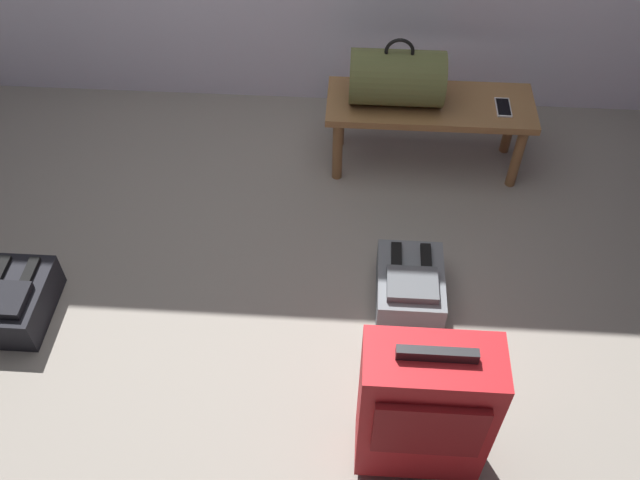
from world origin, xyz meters
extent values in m
plane|color=gray|center=(0.00, 0.00, 0.00)|extent=(6.60, 6.60, 0.00)
cube|color=olive|center=(0.71, 1.02, 0.37)|extent=(1.00, 0.36, 0.04)
cylinder|color=olive|center=(0.27, 0.89, 0.18)|extent=(0.05, 0.05, 0.36)
cylinder|color=olive|center=(1.15, 0.89, 0.18)|extent=(0.05, 0.05, 0.36)
cylinder|color=olive|center=(0.27, 1.15, 0.18)|extent=(0.05, 0.05, 0.36)
cylinder|color=olive|center=(1.15, 1.15, 0.18)|extent=(0.05, 0.05, 0.36)
cylinder|color=#51562D|center=(0.54, 1.02, 0.52)|extent=(0.44, 0.26, 0.26)
torus|color=black|center=(0.54, 1.02, 0.66)|extent=(0.14, 0.02, 0.14)
cube|color=silver|center=(1.06, 1.00, 0.40)|extent=(0.07, 0.14, 0.01)
cube|color=black|center=(1.06, 1.00, 0.40)|extent=(0.06, 0.13, 0.00)
cube|color=red|center=(0.62, -0.59, 0.36)|extent=(0.43, 0.21, 0.62)
cube|color=maroon|center=(0.62, -0.71, 0.44)|extent=(0.35, 0.02, 0.28)
cube|color=#262628|center=(0.62, -0.59, 0.69)|extent=(0.24, 0.03, 0.04)
cylinder|color=black|center=(0.47, -0.52, 0.03)|extent=(0.02, 0.05, 0.05)
cylinder|color=black|center=(0.78, -0.52, 0.03)|extent=(0.02, 0.05, 0.05)
cube|color=slate|center=(0.62, 0.13, 0.09)|extent=(0.28, 0.38, 0.17)
cube|color=#515559|center=(0.62, 0.06, 0.19)|extent=(0.21, 0.17, 0.04)
cube|color=black|center=(0.56, 0.20, 0.18)|extent=(0.04, 0.19, 0.02)
cube|color=black|center=(0.68, 0.20, 0.18)|extent=(0.04, 0.19, 0.02)
cube|color=black|center=(-1.04, -0.05, 0.09)|extent=(0.28, 0.38, 0.17)
cube|color=black|center=(-1.04, -0.12, 0.19)|extent=(0.21, 0.17, 0.04)
cube|color=black|center=(-0.98, 0.02, 0.18)|extent=(0.04, 0.19, 0.02)
camera|label=1|loc=(0.35, -1.69, 2.41)|focal=38.47mm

